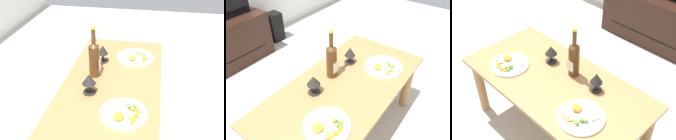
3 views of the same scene
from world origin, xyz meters
TOP-DOWN VIEW (x-y plane):
  - ground_plane at (0.00, 0.00)m, footprint 6.40×6.40m
  - dining_table at (0.00, 0.00)m, footprint 1.31×0.65m
  - wine_bottle at (0.04, 0.13)m, footprint 0.07×0.08m
  - goblet_left at (-0.17, 0.12)m, footprint 0.09×0.09m
  - goblet_right at (0.24, 0.12)m, footprint 0.08×0.08m
  - dinner_plate_left at (-0.34, -0.12)m, footprint 0.27×0.27m
  - dinner_plate_right at (0.34, -0.12)m, footprint 0.28×0.28m

SIDE VIEW (x-z plane):
  - ground_plane at x=0.00m, z-range 0.00..0.00m
  - dining_table at x=0.00m, z-range 0.16..0.68m
  - dinner_plate_right at x=0.34m, z-range 0.50..0.55m
  - dinner_plate_left at x=-0.34m, z-range 0.50..0.55m
  - goblet_right at x=0.24m, z-range 0.54..0.67m
  - goblet_left at x=-0.17m, z-range 0.54..0.67m
  - wine_bottle at x=0.04m, z-range 0.47..0.83m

